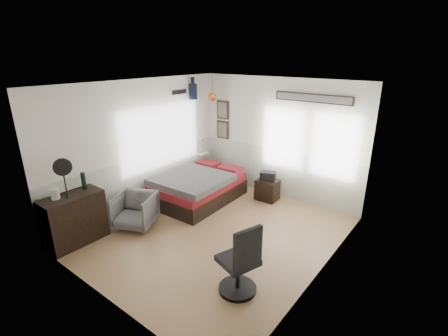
{
  "coord_description": "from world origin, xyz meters",
  "views": [
    {
      "loc": [
        3.39,
        -4.1,
        3.18
      ],
      "look_at": [
        -0.1,
        0.4,
        1.15
      ],
      "focal_mm": 26.0,
      "sensor_mm": 36.0,
      "label": 1
    }
  ],
  "objects_px": {
    "dresser": "(74,219)",
    "task_chair": "(241,266)",
    "nightstand": "(267,190)",
    "bed": "(198,187)",
    "armchair": "(135,210)"
  },
  "relations": [
    {
      "from": "dresser",
      "to": "task_chair",
      "type": "relative_size",
      "value": 0.93
    },
    {
      "from": "nightstand",
      "to": "task_chair",
      "type": "height_order",
      "value": "task_chair"
    },
    {
      "from": "nightstand",
      "to": "task_chair",
      "type": "relative_size",
      "value": 0.44
    },
    {
      "from": "bed",
      "to": "task_chair",
      "type": "bearing_deg",
      "value": -39.4
    },
    {
      "from": "bed",
      "to": "armchair",
      "type": "xyz_separation_m",
      "value": [
        -0.16,
        -1.62,
        0.02
      ]
    },
    {
      "from": "dresser",
      "to": "task_chair",
      "type": "height_order",
      "value": "task_chair"
    },
    {
      "from": "armchair",
      "to": "task_chair",
      "type": "distance_m",
      "value": 2.68
    },
    {
      "from": "bed",
      "to": "nightstand",
      "type": "relative_size",
      "value": 4.27
    },
    {
      "from": "armchair",
      "to": "task_chair",
      "type": "height_order",
      "value": "task_chair"
    },
    {
      "from": "dresser",
      "to": "bed",
      "type": "bearing_deg",
      "value": 78.61
    },
    {
      "from": "bed",
      "to": "task_chair",
      "type": "distance_m",
      "value": 3.16
    },
    {
      "from": "bed",
      "to": "dresser",
      "type": "relative_size",
      "value": 2.03
    },
    {
      "from": "bed",
      "to": "armchair",
      "type": "height_order",
      "value": "armchair"
    },
    {
      "from": "bed",
      "to": "task_chair",
      "type": "height_order",
      "value": "task_chair"
    },
    {
      "from": "bed",
      "to": "dresser",
      "type": "height_order",
      "value": "dresser"
    }
  ]
}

